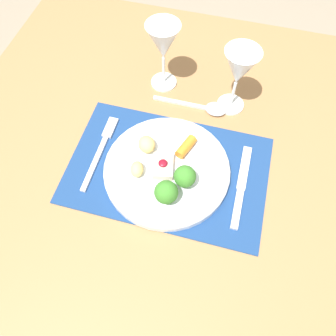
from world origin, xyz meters
TOP-DOWN VIEW (x-y plane):
  - ground_plane at (0.00, 0.00)m, footprint 8.00×8.00m
  - dining_table at (0.00, 0.00)m, footprint 1.15×1.18m
  - placemat at (0.00, 0.00)m, footprint 0.47×0.30m
  - dinner_plate at (0.00, -0.01)m, footprint 0.29×0.29m
  - fork at (-0.17, 0.02)m, footprint 0.02×0.21m
  - knife at (0.17, -0.01)m, footprint 0.02×0.21m
  - spoon at (0.06, 0.20)m, footprint 0.20×0.05m
  - wine_glass_near at (0.11, 0.23)m, footprint 0.09×0.09m
  - wine_glass_far at (-0.08, 0.27)m, footprint 0.09×0.09m

SIDE VIEW (x-z plane):
  - ground_plane at x=0.00m, z-range 0.00..0.00m
  - dining_table at x=0.00m, z-range 0.29..1.05m
  - placemat at x=0.00m, z-range 0.76..0.77m
  - fork at x=-0.17m, z-range 0.77..0.77m
  - knife at x=0.17m, z-range 0.76..0.77m
  - spoon at x=0.06m, z-range 0.76..0.78m
  - dinner_plate at x=0.00m, z-range 0.74..0.82m
  - wine_glass_near at x=0.11m, z-range 0.80..0.98m
  - wine_glass_far at x=-0.08m, z-range 0.80..0.99m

